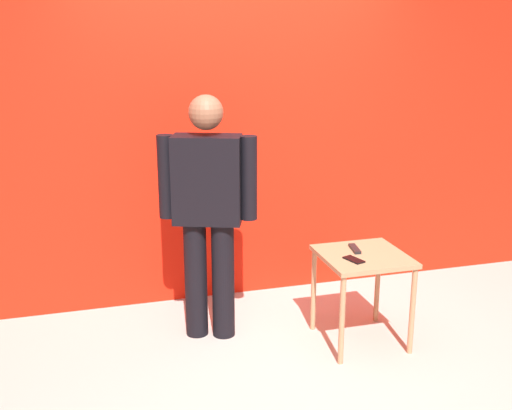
% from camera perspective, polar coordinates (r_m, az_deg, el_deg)
% --- Properties ---
extents(ground_plane, '(12.00, 12.00, 0.00)m').
position_cam_1_polar(ground_plane, '(3.99, 3.25, -15.19)').
color(ground_plane, '#B7B2A8').
extents(back_wall_red, '(5.85, 0.12, 2.74)m').
position_cam_1_polar(back_wall_red, '(4.76, -1.82, 7.51)').
color(back_wall_red, red).
rests_on(back_wall_red, ground_plane).
extents(standing_person, '(0.65, 0.36, 1.67)m').
position_cam_1_polar(standing_person, '(4.10, -4.46, -0.11)').
color(standing_person, black).
rests_on(standing_person, ground_plane).
extents(side_table, '(0.55, 0.55, 0.63)m').
position_cam_1_polar(side_table, '(4.19, 9.81, -5.71)').
color(side_table, tan).
rests_on(side_table, ground_plane).
extents(cell_phone, '(0.11, 0.16, 0.01)m').
position_cam_1_polar(cell_phone, '(4.03, 9.01, -5.00)').
color(cell_phone, black).
rests_on(cell_phone, side_table).
extents(tv_remote, '(0.07, 0.17, 0.02)m').
position_cam_1_polar(tv_remote, '(4.22, 9.09, -4.00)').
color(tv_remote, black).
rests_on(tv_remote, side_table).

